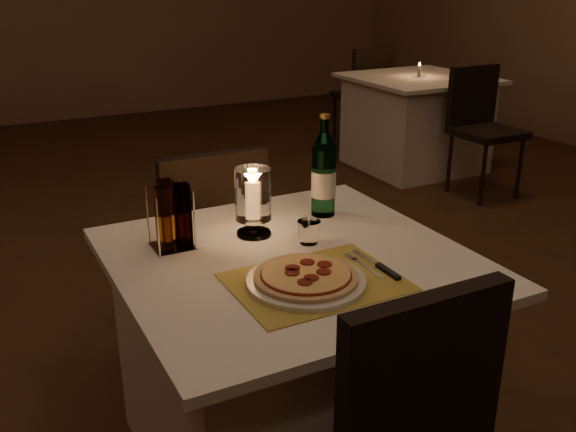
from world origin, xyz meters
name	(u,v)px	position (x,y,z in m)	size (l,w,h in m)	color
floor	(258,340)	(0.00, 0.00, -0.01)	(8.00, 10.00, 0.02)	#432615
main_table	(291,362)	(-0.22, -0.72, 0.37)	(1.00, 1.00, 0.74)	white
chair_far	(207,233)	(-0.22, -0.01, 0.55)	(0.42, 0.42, 0.90)	black
placemat	(316,282)	(-0.24, -0.90, 0.74)	(0.45, 0.34, 0.00)	gold
plate	(306,281)	(-0.27, -0.90, 0.75)	(0.32, 0.32, 0.01)	white
pizza	(306,276)	(-0.27, -0.90, 0.77)	(0.28, 0.28, 0.02)	#D8B77F
fork	(360,264)	(-0.07, -0.87, 0.75)	(0.02, 0.18, 0.00)	silver
knife	(383,268)	(-0.04, -0.93, 0.75)	(0.02, 0.22, 0.01)	black
tumbler	(309,232)	(-0.12, -0.66, 0.78)	(0.07, 0.07, 0.07)	white
water_bottle	(324,175)	(0.04, -0.47, 0.88)	(0.08, 0.08, 0.35)	#56A06D
hurricane_candle	(253,197)	(-0.25, -0.52, 0.87)	(0.11, 0.11, 0.22)	white
cruet_caddy	(172,218)	(-0.51, -0.51, 0.84)	(0.12, 0.12, 0.21)	white
neighbor_table_right	(415,122)	(2.26, 1.82, 0.37)	(1.00, 1.00, 0.74)	white
neighbor_chair_ra	(480,118)	(2.26, 1.11, 0.55)	(0.42, 0.42, 0.90)	black
neighbor_chair_rb	(367,87)	(2.26, 2.53, 0.55)	(0.42, 0.42, 0.90)	black
neighbor_candle_right	(419,70)	(2.26, 1.82, 0.79)	(0.03, 0.03, 0.11)	white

